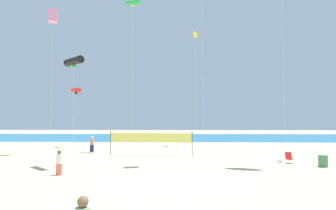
{
  "coord_description": "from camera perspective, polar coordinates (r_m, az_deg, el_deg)",
  "views": [
    {
      "loc": [
        0.75,
        -17.5,
        3.76
      ],
      "look_at": [
        -0.07,
        11.25,
        5.02
      ],
      "focal_mm": 29.17,
      "sensor_mm": 36.0,
      "label": 1
    }
  ],
  "objects": [
    {
      "name": "kite_red_tube",
      "position": [
        36.43,
        -18.63,
        2.92
      ],
      "size": [
        1.4,
        1.12,
        7.44
      ],
      "color": "silver",
      "rests_on": "ground"
    },
    {
      "name": "kite_pink_box",
      "position": [
        32.82,
        -22.91,
        16.76
      ],
      "size": [
        1.09,
        1.09,
        15.17
      ],
      "color": "silver",
      "rests_on": "ground"
    },
    {
      "name": "ocean_band",
      "position": [
        50.77,
        0.79,
        -6.75
      ],
      "size": [
        120.0,
        20.0,
        0.01
      ],
      "primitive_type": "cube",
      "color": "#1E6B99",
      "rests_on": "ground"
    },
    {
      "name": "folding_beach_chair",
      "position": [
        24.62,
        23.99,
        -9.99
      ],
      "size": [
        0.52,
        0.65,
        0.89
      ],
      "rotation": [
        0.0,
        0.0,
        0.35
      ],
      "color": "red",
      "rests_on": "ground"
    },
    {
      "name": "beach_handbag",
      "position": [
        24.42,
        22.32,
        -10.83
      ],
      "size": [
        0.37,
        0.18,
        0.29
      ],
      "primitive_type": "cube",
      "color": "white",
      "rests_on": "ground"
    },
    {
      "name": "kite_green_tube",
      "position": [
        33.38,
        -7.36,
        20.37
      ],
      "size": [
        1.83,
        0.95,
        17.05
      ],
      "color": "silver",
      "rests_on": "ground"
    },
    {
      "name": "beachgoer_coral_shirt",
      "position": [
        30.74,
        -15.61,
        -7.77
      ],
      "size": [
        0.38,
        0.38,
        1.68
      ],
      "rotation": [
        0.0,
        0.0,
        4.4
      ],
      "color": "navy",
      "rests_on": "ground"
    },
    {
      "name": "trash_barrel",
      "position": [
        24.01,
        29.66,
        -10.13
      ],
      "size": [
        0.67,
        0.67,
        0.88
      ],
      "primitive_type": "cylinder",
      "color": "#3F7F4C",
      "rests_on": "ground"
    },
    {
      "name": "volleyball_net",
      "position": [
        26.95,
        -3.67,
        -7.02
      ],
      "size": [
        8.17,
        0.86,
        2.4
      ],
      "color": "#4C4C51",
      "rests_on": "ground"
    },
    {
      "name": "kite_black_tube",
      "position": [
        22.62,
        -19.1,
        8.58
      ],
      "size": [
        2.05,
        1.92,
        8.37
      ],
      "color": "silver",
      "rests_on": "ground"
    },
    {
      "name": "kite_yellow_inflatable",
      "position": [
        38.85,
        5.75,
        14.36
      ],
      "size": [
        1.05,
        1.87,
        15.52
      ],
      "color": "silver",
      "rests_on": "ground"
    },
    {
      "name": "beachgoer_white_shirt",
      "position": [
        19.36,
        -21.79,
        -10.93
      ],
      "size": [
        0.37,
        0.37,
        1.62
      ],
      "rotation": [
        0.0,
        0.0,
        0.21
      ],
      "color": "#EA7260",
      "rests_on": "ground"
    },
    {
      "name": "ground_plane",
      "position": [
        17.92,
        -0.82,
        -14.62
      ],
      "size": [
        120.0,
        120.0,
        0.0
      ],
      "primitive_type": "plane",
      "color": "#D1BC89"
    }
  ]
}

